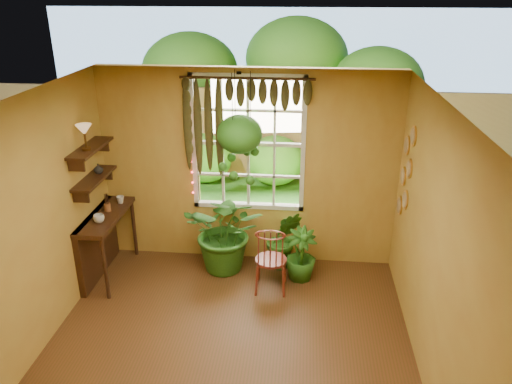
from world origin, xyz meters
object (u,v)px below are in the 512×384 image
Objects in this scene: potted_plant_left at (227,231)px; hanging_basket at (240,139)px; counter_ledge at (100,238)px; windsor_chair at (271,269)px; potted_plant_mid at (284,239)px.

hanging_basket is (0.18, 0.07, 1.28)m from potted_plant_left.
potted_plant_left is (1.65, 0.30, 0.03)m from counter_ledge.
potted_plant_left is 0.82× the size of hanging_basket.
windsor_chair is 0.92× the size of potted_plant_left.
potted_plant_mid is (0.77, 0.13, -0.15)m from potted_plant_left.
hanging_basket is at bearing 129.72° from windsor_chair.
counter_ledge is 2.31m from windsor_chair.
potted_plant_left is 1.35× the size of potted_plant_mid.
windsor_chair is 0.83m from potted_plant_left.
windsor_chair reaches higher than potted_plant_mid.
windsor_chair is (2.29, -0.16, -0.24)m from counter_ledge.
counter_ledge reaches higher than potted_plant_mid.
counter_ledge is 1.11× the size of windsor_chair.
potted_plant_left reaches higher than potted_plant_mid.
counter_ledge is 0.85× the size of hanging_basket.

